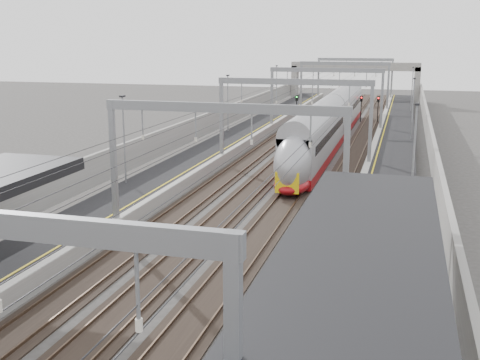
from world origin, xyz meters
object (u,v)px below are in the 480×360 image
Objects in this scene: bench at (389,341)px; signal_green at (297,103)px; train at (329,127)px; overbridge at (355,71)px.

bench is 0.58× the size of signal_green.
signal_green is (-14.10, 62.09, 0.80)m from bench.
signal_green is at bearing 109.77° from train.
train reaches higher than bench.
train is (1.50, -46.15, -3.28)m from overbridge.
signal_green is (-6.70, 18.64, 0.38)m from train.
bench is at bearing -77.20° from signal_green.
overbridge is 46.29m from train.
overbridge is at bearing 79.30° from signal_green.
train is 23.50× the size of bench.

